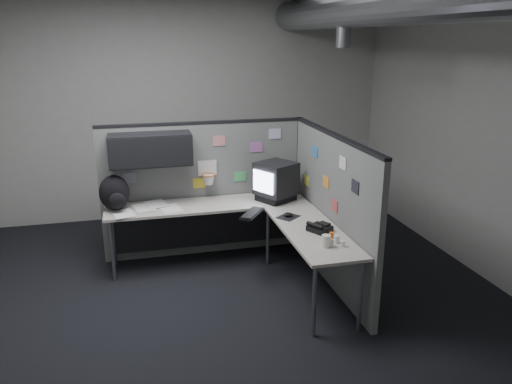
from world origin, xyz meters
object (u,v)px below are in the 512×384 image
object	(u,v)px
desk	(234,220)
phone	(319,228)
keyboard	(252,214)
monitor	(276,181)
backpack	(115,194)

from	to	relation	value
desk	phone	world-z (taller)	phone
desk	keyboard	world-z (taller)	keyboard
monitor	keyboard	xyz separation A→B (m)	(-0.39, -0.44, -0.22)
monitor	keyboard	distance (m)	0.63
phone	backpack	distance (m)	2.26
monitor	backpack	bearing A→B (deg)	-167.51
desk	keyboard	size ratio (longest dim) A/B	5.58
monitor	backpack	world-z (taller)	monitor
monitor	backpack	xyz separation A→B (m)	(-1.81, 0.08, -0.04)
monitor	backpack	size ratio (longest dim) A/B	1.35
desk	phone	distance (m)	1.09
keyboard	phone	distance (m)	0.81
desk	backpack	world-z (taller)	backpack
monitor	backpack	distance (m)	1.81
backpack	keyboard	bearing A→B (deg)	-12.35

